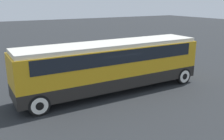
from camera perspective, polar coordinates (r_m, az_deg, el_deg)
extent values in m
plane|color=#26282B|center=(15.36, 0.00, -4.90)|extent=(120.00, 120.00, 0.00)
cube|color=black|center=(15.10, 0.00, -2.04)|extent=(11.42, 2.41, 0.71)
cube|color=gold|center=(14.78, 0.00, 2.32)|extent=(11.42, 2.41, 1.65)
cube|color=black|center=(14.70, 0.00, 3.85)|extent=(10.05, 2.45, 0.74)
cube|color=silver|center=(14.60, 0.00, 5.89)|extent=(11.19, 2.22, 0.22)
cube|color=gold|center=(18.21, 15.34, 3.54)|extent=(0.36, 2.31, 1.89)
cylinder|color=black|center=(17.27, 15.97, -1.32)|extent=(1.06, 0.28, 1.06)
cylinder|color=silver|center=(17.27, 15.97, -1.32)|extent=(0.83, 0.30, 0.83)
cylinder|color=black|center=(17.27, 15.97, -1.32)|extent=(0.40, 0.32, 0.40)
cylinder|color=black|center=(18.78, 11.21, 0.34)|extent=(1.06, 0.28, 1.06)
cylinder|color=silver|center=(18.78, 11.21, 0.34)|extent=(0.83, 0.30, 0.83)
cylinder|color=black|center=(18.78, 11.21, 0.34)|extent=(0.40, 0.32, 0.40)
cylinder|color=black|center=(12.59, -16.35, -7.72)|extent=(1.06, 0.28, 1.06)
cylinder|color=silver|center=(12.59, -16.35, -7.72)|extent=(0.83, 0.30, 0.83)
cylinder|color=black|center=(12.59, -16.35, -7.72)|extent=(0.40, 0.32, 0.40)
cylinder|color=black|center=(14.60, -18.49, -4.64)|extent=(1.06, 0.28, 1.06)
cylinder|color=silver|center=(14.60, -18.49, -4.64)|extent=(0.83, 0.30, 0.83)
cylinder|color=black|center=(14.60, -18.49, -4.64)|extent=(0.40, 0.32, 0.40)
cube|color=#7A6B5B|center=(23.66, -6.08, 3.71)|extent=(4.21, 1.79, 0.59)
cube|color=black|center=(23.49, -6.49, 4.96)|extent=(2.19, 1.61, 0.50)
cylinder|color=black|center=(23.71, -1.62, 3.29)|extent=(0.65, 0.22, 0.65)
cylinder|color=black|center=(23.71, -1.62, 3.29)|extent=(0.25, 0.26, 0.25)
cylinder|color=black|center=(25.11, -3.38, 3.97)|extent=(0.65, 0.22, 0.65)
cylinder|color=black|center=(25.11, -3.38, 3.97)|extent=(0.25, 0.26, 0.25)
cylinder|color=black|center=(22.37, -9.07, 2.35)|extent=(0.65, 0.22, 0.65)
cylinder|color=black|center=(22.37, -9.07, 2.35)|extent=(0.25, 0.26, 0.25)
cylinder|color=black|center=(23.84, -10.48, 3.10)|extent=(0.65, 0.22, 0.65)
cylinder|color=black|center=(23.84, -10.48, 3.10)|extent=(0.25, 0.26, 0.25)
cube|color=silver|center=(22.31, 0.75, 3.03)|extent=(4.38, 1.76, 0.57)
cube|color=black|center=(22.11, 0.37, 4.41)|extent=(2.28, 1.58, 0.57)
cylinder|color=black|center=(22.65, 5.58, 2.62)|extent=(0.63, 0.22, 0.63)
cylinder|color=black|center=(22.65, 5.58, 2.62)|extent=(0.24, 0.26, 0.24)
cylinder|color=black|center=(23.92, 3.38, 3.36)|extent=(0.63, 0.22, 0.63)
cylinder|color=black|center=(23.92, 3.38, 3.36)|extent=(0.24, 0.26, 0.24)
cylinder|color=black|center=(20.86, -2.26, 1.54)|extent=(0.63, 0.22, 0.63)
cylinder|color=black|center=(20.86, -2.26, 1.54)|extent=(0.24, 0.26, 0.24)
cylinder|color=black|center=(22.22, -4.17, 2.40)|extent=(0.63, 0.22, 0.63)
cylinder|color=black|center=(22.22, -4.17, 2.40)|extent=(0.24, 0.26, 0.24)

